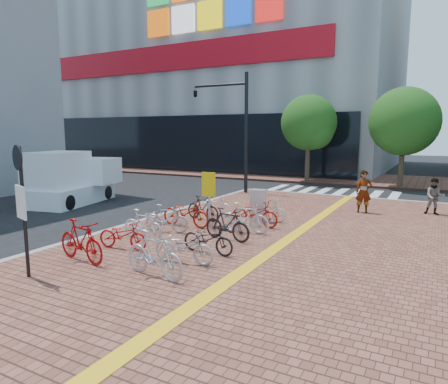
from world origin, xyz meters
The scene contains 29 objects.
ground centered at (0.00, 0.00, 0.00)m, with size 120.00×120.00×0.00m, color black.
sidewalk centered at (3.00, -5.00, 0.07)m, with size 14.00×34.00×0.15m, color brown.
tactile_strip centered at (2.00, -5.00, 0.16)m, with size 0.40×34.00×0.01m, color yellow.
kerb_north centered at (3.00, 12.00, 0.08)m, with size 14.00×0.25×0.15m, color gray.
far_sidewalk centered at (0.00, 21.00, 0.07)m, with size 70.00×8.00×0.15m, color brown.
department_store centered at (-15.99, 31.95, 13.98)m, with size 36.00×24.27×28.00m.
crosswalk centered at (0.50, 14.00, 0.01)m, with size 7.50×4.00×0.01m.
street_trees centered at (5.04, 17.45, 4.10)m, with size 16.20×4.60×6.35m.
bike_0 centered at (-2.06, -2.58, 0.71)m, with size 0.53×1.86×1.12m, color #9E0B0B.
bike_1 centered at (-1.90, -1.18, 0.57)m, with size 0.55×1.59×0.83m, color red.
bike_2 centered at (-2.06, -0.09, 0.63)m, with size 0.45×1.60×0.96m, color silver.
bike_3 centered at (-1.97, 1.03, 0.63)m, with size 0.45×1.59×0.95m, color #A3A3A7.
bike_4 centered at (-1.86, 2.05, 0.65)m, with size 0.66×1.90×1.00m, color #AC1D0C.
bike_5 centered at (-1.88, 3.26, 0.63)m, with size 0.45×1.60×0.96m, color black.
bike_6 centered at (-2.00, 4.33, 0.57)m, with size 0.56×1.61×0.85m, color white.
bike_7 centered at (0.34, -2.59, 0.70)m, with size 0.52×1.83×1.10m, color #B8B8BD.
bike_8 centered at (0.39, -1.41, 0.59)m, with size 0.58×1.66×0.87m, color #AEAFB3.
bike_9 centered at (0.50, -0.38, 0.58)m, with size 0.57×1.62×0.85m, color black.
bike_10 centered at (0.33, 1.10, 0.66)m, with size 0.48×1.70×1.02m, color black.
bike_11 centered at (0.41, 2.22, 0.66)m, with size 0.48×1.71×1.03m, color silver.
bike_12 centered at (0.31, 3.28, 0.63)m, with size 0.64×1.84×0.96m, color #B2120C.
bike_13 centered at (0.35, 4.23, 0.57)m, with size 0.55×1.59×0.83m, color silver.
pedestrian_a centered at (3.35, 7.71, 1.05)m, with size 0.66×0.43×1.80m, color gray.
pedestrian_b centered at (6.00, 8.72, 0.91)m, with size 0.74×0.57×1.52m, color #474C5A.
utility_box centered at (0.11, 4.08, 0.76)m, with size 0.56×0.41×1.23m, color silver.
yellow_sign centered at (-1.06, 2.33, 1.53)m, with size 0.54×0.12×1.99m.
notice_sign centered at (-2.29, -4.00, 2.10)m, with size 0.56×0.22×3.09m.
traffic_light_pole centered at (-5.03, 10.61, 4.73)m, with size 3.57×1.37×6.64m.
box_truck centered at (-9.90, 4.01, 1.23)m, with size 2.90×4.82×2.61m.
Camera 1 is at (6.04, -9.72, 3.51)m, focal length 32.00 mm.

